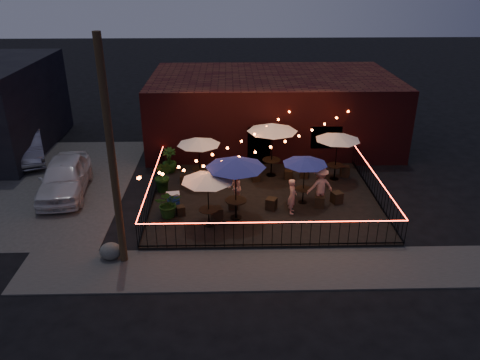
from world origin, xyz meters
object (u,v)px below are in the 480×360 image
object	(u,v)px
cafe_table_2	(236,164)
cooler	(173,201)
cafe_table_0	(208,178)
cafe_table_5	(338,137)
cafe_table_4	(305,161)
cafe_table_1	(199,142)
cafe_table_3	(272,128)
utility_pole	(112,158)
boulder	(111,251)

from	to	relation	value
cafe_table_2	cooler	xyz separation A→B (m)	(-2.68, 0.87, -2.07)
cafe_table_0	cafe_table_5	world-z (taller)	cafe_table_5
cafe_table_4	cafe_table_5	distance (m)	3.13
cafe_table_0	cooler	size ratio (longest dim) A/B	3.56
cafe_table_1	cafe_table_4	world-z (taller)	cafe_table_1
cafe_table_1	cooler	size ratio (longest dim) A/B	3.31
cafe_table_3	cafe_table_0	bearing A→B (deg)	-121.03
utility_pole	cafe_table_2	distance (m)	5.16
utility_pole	cafe_table_0	xyz separation A→B (m)	(2.99, 2.25, -1.74)
cafe_table_2	cafe_table_4	size ratio (longest dim) A/B	1.05
cafe_table_0	cafe_table_3	xyz separation A→B (m)	(2.94, 4.89, 0.37)
cafe_table_5	cooler	size ratio (longest dim) A/B	3.58
boulder	cafe_table_5	bearing A→B (deg)	34.24
cafe_table_4	boulder	bearing A→B (deg)	-152.11
cafe_table_0	cafe_table_4	world-z (taller)	cafe_table_0
cafe_table_3	cooler	xyz separation A→B (m)	(-4.52, -3.46, -2.10)
cafe_table_3	boulder	size ratio (longest dim) A/B	3.20
utility_pole	cooler	distance (m)	5.25
cafe_table_5	cooler	distance (m)	8.34
cafe_table_0	cafe_table_4	size ratio (longest dim) A/B	1.04
cooler	cafe_table_1	bearing A→B (deg)	60.90
cafe_table_0	cooler	bearing A→B (deg)	137.76
cafe_table_5	boulder	bearing A→B (deg)	-145.76
utility_pole	cafe_table_3	distance (m)	9.38
cafe_table_5	utility_pole	bearing A→B (deg)	-143.72
cafe_table_0	boulder	size ratio (longest dim) A/B	3.14
cafe_table_2	cooler	bearing A→B (deg)	162.05
cafe_table_1	cafe_table_4	xyz separation A→B (m)	(4.66, -2.25, -0.10)
cafe_table_4	utility_pole	bearing A→B (deg)	-149.61
cafe_table_1	boulder	size ratio (longest dim) A/B	2.92
cafe_table_1	cafe_table_2	xyz separation A→B (m)	(1.67, -3.59, 0.38)
utility_pole	cafe_table_2	bearing A→B (deg)	34.54
cafe_table_1	cafe_table_3	bearing A→B (deg)	11.89
utility_pole	boulder	world-z (taller)	utility_pole
utility_pole	boulder	distance (m)	3.70
utility_pole	cafe_table_2	xyz separation A→B (m)	(4.09, 2.81, -1.40)
cafe_table_2	cafe_table_3	distance (m)	4.70
cafe_table_1	cafe_table_0	bearing A→B (deg)	-82.18
boulder	cafe_table_0	bearing A→B (deg)	31.16
cafe_table_1	boulder	world-z (taller)	cafe_table_1
cafe_table_1	cooler	world-z (taller)	cafe_table_1
cafe_table_0	utility_pole	bearing A→B (deg)	-143.02
cooler	boulder	distance (m)	4.02
boulder	cafe_table_4	bearing A→B (deg)	27.89
cafe_table_2	boulder	size ratio (longest dim) A/B	3.16
utility_pole	boulder	bearing A→B (deg)	163.99
utility_pole	cafe_table_1	bearing A→B (deg)	69.32
cafe_table_1	cooler	distance (m)	3.36
utility_pole	cafe_table_5	world-z (taller)	utility_pole
cafe_table_2	cafe_table_5	world-z (taller)	cafe_table_2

